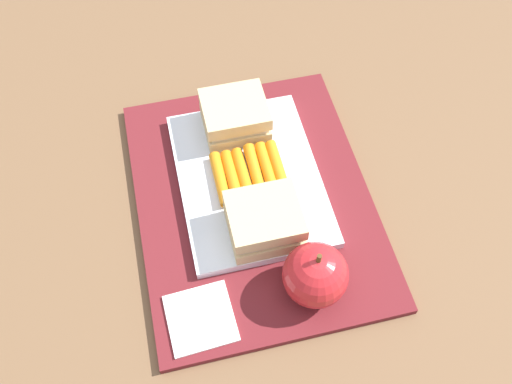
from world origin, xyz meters
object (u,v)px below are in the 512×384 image
Objects in this scene: carrot_sticks_bundle at (249,173)px; apple at (315,275)px; sandwich_half_left at (235,116)px; paper_napkin at (201,318)px; sandwich_half_right at (264,221)px; food_tray at (249,178)px.

carrot_sticks_bundle is 1.05× the size of apple.
paper_napkin is at bearing -20.64° from sandwich_half_left.
sandwich_half_left is 1.00× the size of sandwich_half_right.
apple reaches higher than carrot_sticks_bundle.
apple is at bearing 8.92° from sandwich_half_left.
food_tray is at bearing 0.00° from sandwich_half_left.
food_tray is 0.16m from apple.
carrot_sticks_bundle is 1.22× the size of paper_napkin.
food_tray is 0.08m from sandwich_half_right.
sandwich_half_right is 0.08m from carrot_sticks_bundle.
food_tray is 2.88× the size of sandwich_half_right.
sandwich_half_left is 0.08m from carrot_sticks_bundle.
paper_napkin is (0.08, -0.09, -0.03)m from sandwich_half_right.
apple is (0.08, 0.04, 0.00)m from sandwich_half_right.
food_tray is at bearing 180.00° from sandwich_half_right.
food_tray is 2.88× the size of sandwich_half_left.
sandwich_half_left is at bearing -179.92° from carrot_sticks_bundle.
apple is (0.23, 0.04, 0.00)m from sandwich_half_left.
apple is (0.15, 0.04, 0.03)m from food_tray.
sandwich_half_left reaches higher than paper_napkin.
sandwich_half_right is 0.08m from apple.
food_tray is 2.68× the size of carrot_sticks_bundle.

